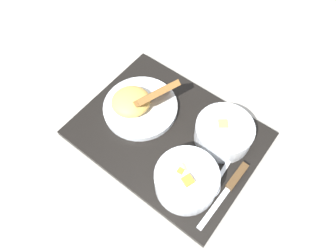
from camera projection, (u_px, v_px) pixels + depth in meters
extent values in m
plane|color=#ADA89E|center=(168.00, 136.00, 0.72)|extent=(4.00, 4.00, 0.00)
cube|color=black|center=(168.00, 134.00, 0.71)|extent=(0.43, 0.33, 0.02)
cylinder|color=silver|center=(186.00, 180.00, 0.61)|extent=(0.13, 0.13, 0.06)
torus|color=silver|center=(187.00, 176.00, 0.59)|extent=(0.13, 0.13, 0.01)
cylinder|color=#8EBC6B|center=(183.00, 186.00, 0.59)|extent=(0.04, 0.04, 0.01)
cylinder|color=#8EBC6B|center=(182.00, 185.00, 0.58)|extent=(0.04, 0.04, 0.02)
cylinder|color=#8EBC6B|center=(185.00, 191.00, 0.58)|extent=(0.05, 0.05, 0.01)
cylinder|color=#8EBC6B|center=(177.00, 165.00, 0.60)|extent=(0.05, 0.05, 0.01)
cylinder|color=#8EBC6B|center=(178.00, 170.00, 0.60)|extent=(0.05, 0.05, 0.02)
cube|color=orange|center=(188.00, 181.00, 0.58)|extent=(0.03, 0.03, 0.01)
cube|color=orange|center=(180.00, 172.00, 0.59)|extent=(0.01, 0.01, 0.01)
cylinder|color=silver|center=(224.00, 133.00, 0.67)|extent=(0.13, 0.13, 0.05)
torus|color=silver|center=(225.00, 127.00, 0.65)|extent=(0.13, 0.13, 0.01)
cylinder|color=#B29342|center=(224.00, 131.00, 0.67)|extent=(0.11, 0.11, 0.03)
cube|color=#D1B75B|center=(223.00, 125.00, 0.66)|extent=(0.03, 0.03, 0.02)
cylinder|color=silver|center=(141.00, 107.00, 0.73)|extent=(0.18, 0.18, 0.02)
ellipsoid|color=#EAB756|center=(131.00, 101.00, 0.71)|extent=(0.13, 0.13, 0.04)
cube|color=#93602D|center=(153.00, 95.00, 0.70)|extent=(0.10, 0.12, 0.10)
cube|color=silver|center=(214.00, 208.00, 0.61)|extent=(0.01, 0.11, 0.00)
cube|color=#51381E|center=(237.00, 176.00, 0.64)|extent=(0.02, 0.07, 0.02)
ellipsoid|color=silver|center=(212.00, 189.00, 0.63)|extent=(0.04, 0.05, 0.01)
cube|color=silver|center=(228.00, 162.00, 0.66)|extent=(0.02, 0.10, 0.01)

